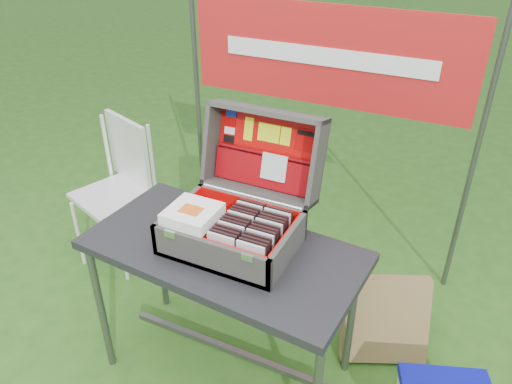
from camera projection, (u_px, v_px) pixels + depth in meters
The scene contains 92 objects.
ground at pixel (238, 365), 2.53m from camera, with size 80.00×80.00×0.00m, color #265318.
table at pixel (226, 311), 2.34m from camera, with size 1.20×0.60×0.75m, color black, non-canonical shape.
table_top at pixel (223, 251), 2.16m from camera, with size 1.20×0.60×0.04m, color black.
table_leg_fl at pixel (102, 311), 2.37m from camera, with size 0.04×0.04×0.71m, color #59595B.
table_leg_bl at pixel (161, 255), 2.74m from camera, with size 0.04×0.04×0.71m, color #59595B.
table_leg_br at pixel (351, 317), 2.34m from camera, with size 0.04×0.04×0.71m, color #59595B.
table_brace at pixel (227, 349), 2.47m from camera, with size 1.05×0.03×0.03m, color #59595B.
suitcase at pixel (237, 190), 2.07m from camera, with size 0.54×0.55×0.50m, color #55524E, non-canonical shape.
suitcase_base_bottom at pixel (232, 244), 2.15m from camera, with size 0.54×0.39×0.02m, color #55524E.
suitcase_base_wall_front at pixel (209, 257), 1.98m from camera, with size 0.54×0.02×0.14m, color #55524E.
suitcase_base_wall_back at pixel (250, 211), 2.26m from camera, with size 0.54×0.02×0.14m, color #55524E.
suitcase_base_wall_left at pixel (180, 218), 2.21m from camera, with size 0.02×0.39×0.14m, color #55524E.
suitcase_base_wall_right at pixel (288, 249), 2.02m from camera, with size 0.02×0.39×0.14m, color #55524E.
suitcase_liner_floor at pixel (232, 242), 2.14m from camera, with size 0.50×0.34×0.01m, color #C30B00.
suitcase_latch_left at pixel (170, 234), 2.00m from camera, with size 0.05×0.01×0.03m, color silver.
suitcase_latch_right at pixel (247, 258), 1.87m from camera, with size 0.05×0.01×0.03m, color silver.
suitcase_hinge at pixel (251, 197), 2.23m from camera, with size 0.02×0.02×0.49m, color silver.
suitcase_lid_back at pixel (268, 150), 2.29m from camera, with size 0.54×0.39×0.02m, color #55524E.
suitcase_lid_rim_far at pixel (268, 112), 2.18m from camera, with size 0.54×0.02×0.14m, color #55524E.
suitcase_lid_rim_near at pixel (258, 191), 2.29m from camera, with size 0.54×0.02×0.14m, color #55524E.
suitcase_lid_rim_left at pixel (213, 141), 2.33m from camera, with size 0.02×0.39×0.14m, color #55524E.
suitcase_lid_rim_right at pixel (318, 164), 2.14m from camera, with size 0.02×0.39×0.14m, color #55524E.
suitcase_lid_liner at pixel (267, 150), 2.28m from camera, with size 0.49×0.34×0.01m, color #C30B00.
suitcase_liner_wall_front at pixel (211, 253), 1.98m from camera, with size 0.50×0.01×0.12m, color #C30B00.
suitcase_liner_wall_back at pixel (249, 211), 2.24m from camera, with size 0.50×0.01×0.12m, color #C30B00.
suitcase_liner_wall_left at pixel (182, 216), 2.20m from camera, with size 0.01×0.34×0.12m, color #C30B00.
suitcase_liner_wall_right at pixel (285, 246), 2.02m from camera, with size 0.01×0.34×0.12m, color #C30B00.
suitcase_lid_pocket at pixel (263, 170), 2.29m from camera, with size 0.48×0.15×0.03m, color maroon.
suitcase_pocket_edge at pixel (265, 154), 2.26m from camera, with size 0.47×0.02×0.02m, color maroon.
suitcase_pocket_cd at pixel (274, 167), 2.24m from camera, with size 0.12×0.12×0.01m, color silver.
lid_sticker_cc_a at pixel (231, 114), 2.30m from camera, with size 0.05×0.03×0.00m, color #1933B2.
lid_sticker_cc_b at pixel (230, 122), 2.32m from camera, with size 0.05×0.03×0.00m, color #A70404.
lid_sticker_cc_c at pixel (230, 131), 2.33m from camera, with size 0.05×0.03×0.00m, color white.
lid_sticker_cc_d at pixel (229, 139), 2.34m from camera, with size 0.05×0.03×0.00m, color black.
lid_card_neon_tall at pixel (249, 129), 2.28m from camera, with size 0.04×0.11×0.00m, color #D8EA17.
lid_card_neon_main at pixel (269, 133), 2.25m from camera, with size 0.11×0.08×0.00m, color #D8EA17.
lid_card_neon_small at pixel (286, 136), 2.22m from camera, with size 0.05×0.08×0.00m, color #D8EA17.
lid_sticker_band at pixel (306, 140), 2.18m from camera, with size 0.10×0.10×0.00m, color #A70404.
lid_sticker_band_bar at pixel (307, 134), 2.17m from camera, with size 0.09×0.02×0.00m, color black.
cd_left_0 at pixel (221, 249), 1.98m from camera, with size 0.12×0.01×0.14m, color silver.
cd_left_1 at pixel (224, 246), 1.99m from camera, with size 0.12×0.01×0.14m, color black.
cd_left_2 at pixel (226, 244), 2.01m from camera, with size 0.12×0.01×0.14m, color black.
cd_left_3 at pixel (229, 241), 2.03m from camera, with size 0.12×0.01×0.14m, color black.
cd_left_4 at pixel (231, 238), 2.04m from camera, with size 0.12×0.01×0.14m, color silver.
cd_left_5 at pixel (234, 235), 2.06m from camera, with size 0.12×0.01×0.14m, color black.
cd_left_6 at pixel (236, 232), 2.08m from camera, with size 0.12×0.01×0.14m, color black.
cd_left_7 at pixel (238, 230), 2.09m from camera, with size 0.12×0.01×0.14m, color black.
cd_left_8 at pixel (241, 227), 2.11m from camera, with size 0.12×0.01×0.14m, color silver.
cd_left_9 at pixel (243, 225), 2.13m from camera, with size 0.12×0.01×0.14m, color black.
cd_left_10 at pixel (245, 222), 2.14m from camera, with size 0.12×0.01×0.14m, color black.
cd_left_11 at pixel (248, 220), 2.16m from camera, with size 0.12×0.01×0.14m, color black.
cd_left_12 at pixel (250, 217), 2.18m from camera, with size 0.12×0.01×0.14m, color silver.
cd_left_13 at pixel (252, 215), 2.19m from camera, with size 0.12×0.01×0.14m, color black.
cd_right_0 at pixel (251, 258), 1.93m from camera, with size 0.12×0.01×0.14m, color silver.
cd_right_1 at pixel (253, 255), 1.95m from camera, with size 0.12×0.01×0.14m, color black.
cd_right_2 at pixel (255, 252), 1.96m from camera, with size 0.12×0.01×0.14m, color black.
cd_right_3 at pixel (258, 249), 1.98m from camera, with size 0.12×0.01×0.14m, color black.
cd_right_4 at pixel (260, 246), 2.00m from camera, with size 0.12×0.01×0.14m, color silver.
cd_right_5 at pixel (262, 243), 2.01m from camera, with size 0.12×0.01×0.14m, color black.
cd_right_6 at pixel (264, 241), 2.03m from camera, with size 0.12×0.01×0.14m, color black.
cd_right_7 at pixel (267, 238), 2.04m from camera, with size 0.12×0.01×0.14m, color black.
cd_right_8 at pixel (269, 235), 2.06m from camera, with size 0.12×0.01×0.14m, color silver.
cd_right_9 at pixel (271, 232), 2.08m from camera, with size 0.12×0.01×0.14m, color black.
cd_right_10 at pixel (273, 230), 2.09m from camera, with size 0.12×0.01×0.14m, color black.
cd_right_11 at pixel (275, 227), 2.11m from camera, with size 0.12×0.01×0.14m, color black.
cd_right_12 at pixel (277, 225), 2.13m from camera, with size 0.12×0.01×0.14m, color silver.
cd_right_13 at pixel (279, 222), 2.14m from camera, with size 0.12×0.01×0.14m, color black.
songbook_0 at pixel (193, 218), 2.07m from camera, with size 0.20×0.20×0.01m, color white.
songbook_1 at pixel (193, 217), 2.07m from camera, with size 0.20×0.20×0.01m, color white.
songbook_2 at pixel (193, 216), 2.07m from camera, with size 0.20×0.20×0.01m, color white.
songbook_3 at pixel (193, 215), 2.07m from camera, with size 0.20×0.20×0.01m, color white.
songbook_4 at pixel (193, 214), 2.06m from camera, with size 0.20×0.20×0.01m, color white.
songbook_5 at pixel (193, 213), 2.06m from camera, with size 0.20×0.20×0.01m, color white.
songbook_6 at pixel (192, 212), 2.06m from camera, with size 0.20×0.20×0.01m, color white.
songbook_7 at pixel (192, 211), 2.06m from camera, with size 0.20×0.20×0.01m, color white.
songbook_8 at pixel (192, 210), 2.05m from camera, with size 0.20×0.20×0.01m, color white.
songbook_9 at pixel (192, 209), 2.05m from camera, with size 0.20×0.20×0.01m, color white.
songbook_graphic at pixel (191, 210), 2.04m from camera, with size 0.09×0.07×0.00m, color #D85919.
chair at pixel (113, 197), 3.07m from camera, with size 0.41×0.45×0.90m, color silver, non-canonical shape.
chair_seat at pixel (113, 196), 3.07m from camera, with size 0.41×0.41×0.03m, color silver.
chair_backrest at pixel (128, 150), 3.10m from camera, with size 0.41×0.03×0.43m, color silver.
chair_leg_fl at pixel (78, 234), 3.12m from camera, with size 0.02×0.02×0.46m, color silver.
chair_leg_fr at pixel (123, 249), 2.99m from camera, with size 0.02×0.02×0.46m, color silver.
chair_leg_bl at pixel (115, 207), 3.39m from camera, with size 0.02×0.02×0.46m, color silver.
chair_leg_br at pixel (157, 220), 3.26m from camera, with size 0.02×0.02×0.46m, color silver.
chair_upright_left at pixel (107, 147), 3.17m from camera, with size 0.02×0.02×0.43m, color silver.
chair_upright_right at pixel (151, 157), 3.04m from camera, with size 0.02×0.02×0.43m, color silver.
cardboard_box at pixel (385, 319), 2.50m from camera, with size 0.43×0.07×0.45m, color olive.
banner_post_left at pixel (198, 109), 3.26m from camera, with size 0.03×0.03×1.70m, color #59595B.
banner_post_right at pixel (474, 161), 2.63m from camera, with size 0.03×0.03×1.70m, color #59595B.
banner at pixel (326, 56), 2.71m from camera, with size 1.60×0.01×0.55m, color #AF1819.
banner_text at pixel (326, 57), 2.70m from camera, with size 1.20×0.00×0.10m, color white.
Camera 1 is at (0.83, -1.51, 2.06)m, focal length 35.00 mm.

